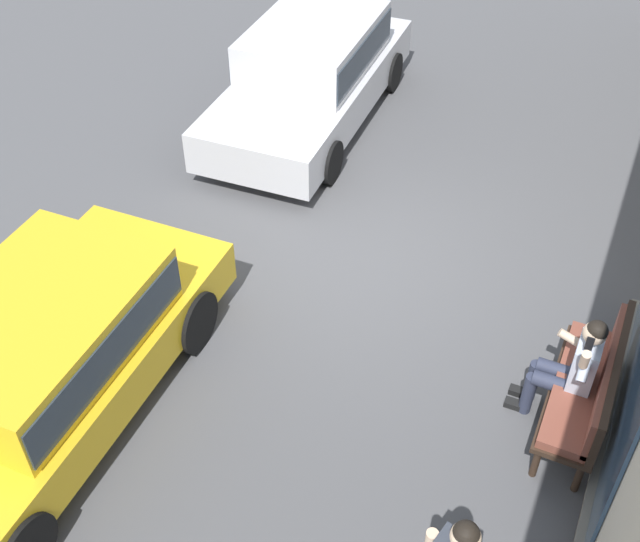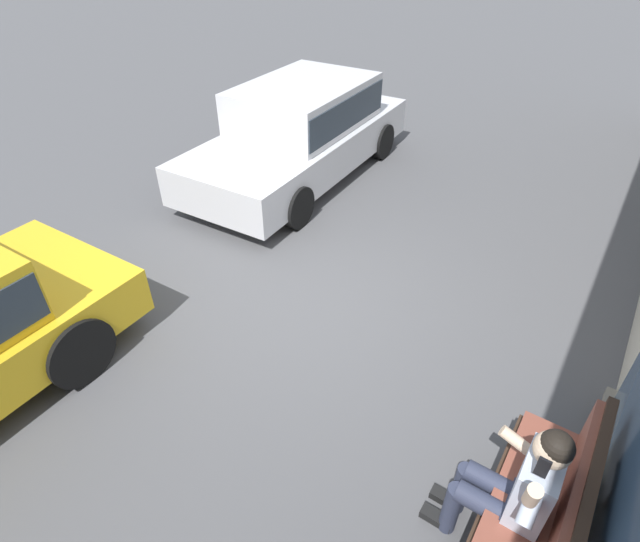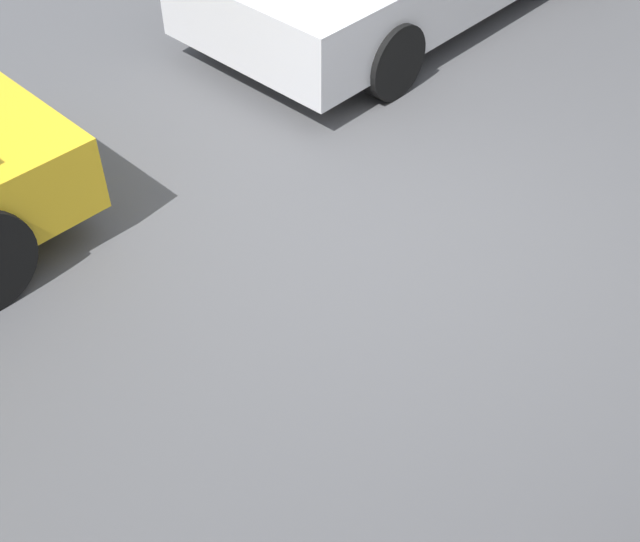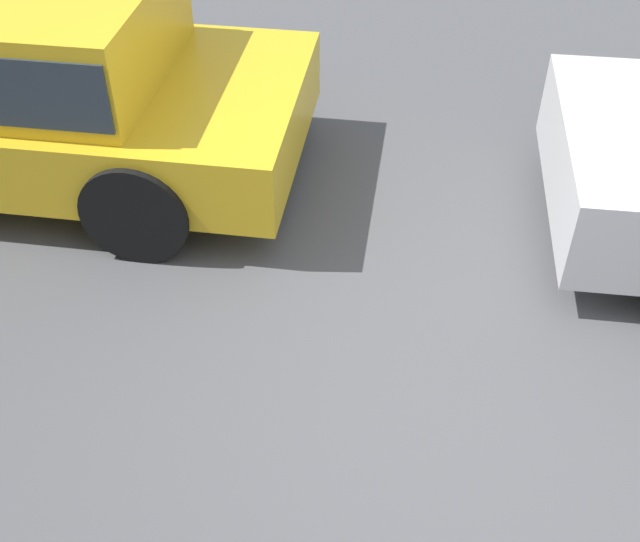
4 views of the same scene
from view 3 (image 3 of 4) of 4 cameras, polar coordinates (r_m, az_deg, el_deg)
The scene contains 1 object.
ground_plane at distance 5.19m, azimuth 3.50°, elevation 2.69°, with size 60.00×60.00×0.00m, color #4C4C4F.
Camera 3 is at (2.94, 2.60, 3.40)m, focal length 45.00 mm.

